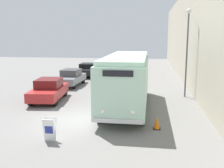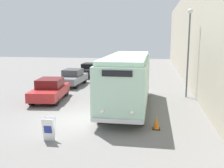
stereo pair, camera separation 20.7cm
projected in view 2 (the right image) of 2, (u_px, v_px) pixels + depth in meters
The scene contains 9 objects.
ground_plane at pixel (76, 120), 14.07m from camera, with size 80.00×80.00×0.00m, color slate.
building_wall_right at pixel (194, 36), 21.82m from camera, with size 0.30×60.00×8.96m.
vintage_bus at pixel (127, 79), 16.25m from camera, with size 2.50×9.24×3.28m.
sign_board at pixel (49, 130), 11.22m from camera, with size 0.51×0.38×1.00m.
streetlamp at pixel (189, 41), 18.65m from camera, with size 0.36×0.36×6.34m.
parked_car_near at pixel (50, 90), 18.25m from camera, with size 2.27×4.43×1.53m.
parked_car_mid at pixel (73, 77), 23.82m from camera, with size 1.82×4.27×1.48m.
parked_car_far at pixel (90, 70), 29.34m from camera, with size 1.94×4.44×1.45m.
traffic_cone at pixel (156, 123), 12.61m from camera, with size 0.36×0.36×0.63m.
Camera 2 is at (4.10, -13.00, 4.42)m, focal length 42.00 mm.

